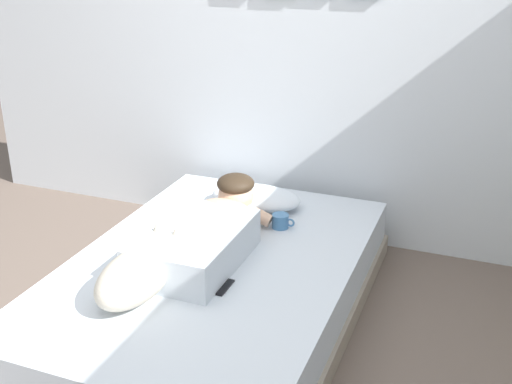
% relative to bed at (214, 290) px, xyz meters
% --- Properties ---
extents(back_wall, '(4.49, 0.12, 2.50)m').
position_rel_bed_xyz_m(back_wall, '(0.05, 1.14, 1.09)').
color(back_wall, silver).
rests_on(back_wall, ground).
extents(bed, '(1.33, 2.02, 0.33)m').
position_rel_bed_xyz_m(bed, '(0.00, 0.00, 0.00)').
color(bed, gray).
rests_on(bed, ground).
extents(pillow, '(0.52, 0.32, 0.11)m').
position_rel_bed_xyz_m(pillow, '(-0.04, 0.66, 0.22)').
color(pillow, silver).
rests_on(pillow, bed).
extents(person_lying, '(0.43, 0.92, 0.27)m').
position_rel_bed_xyz_m(person_lying, '(-0.07, 0.08, 0.27)').
color(person_lying, silver).
rests_on(person_lying, bed).
extents(dog, '(0.26, 0.57, 0.21)m').
position_rel_bed_xyz_m(dog, '(-0.17, -0.39, 0.27)').
color(dog, beige).
rests_on(dog, bed).
extents(coffee_cup, '(0.12, 0.09, 0.07)m').
position_rel_bed_xyz_m(coffee_cup, '(0.18, 0.45, 0.20)').
color(coffee_cup, teal).
rests_on(coffee_cup, bed).
extents(cell_phone, '(0.07, 0.14, 0.01)m').
position_rel_bed_xyz_m(cell_phone, '(0.14, -0.22, 0.17)').
color(cell_phone, black).
rests_on(cell_phone, bed).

